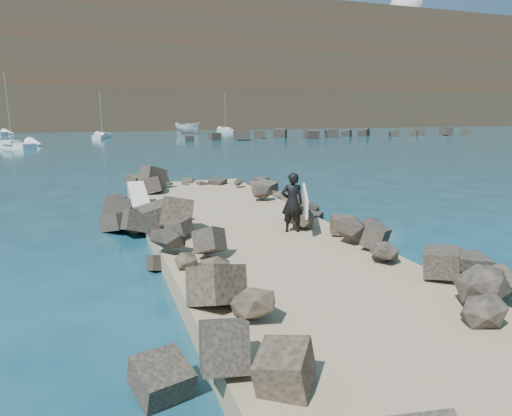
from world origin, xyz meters
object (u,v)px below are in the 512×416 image
object	(u,v)px
boat_imported	(188,128)
sailboat_d	(225,130)
radome	(406,13)
surfer_with_board	(294,202)
surfboard_resting	(139,197)

from	to	relation	value
boat_imported	sailboat_d	distance (m)	10.39
radome	surfer_with_board	bearing A→B (deg)	-127.63
boat_imported	radome	xyz separation A→B (m)	(108.28, 78.52, 43.07)
radome	boat_imported	bearing A→B (deg)	-144.05
surfer_with_board	radome	distance (m)	201.51
surfboard_resting	radome	size ratio (longest dim) A/B	0.13
surfboard_resting	sailboat_d	world-z (taller)	sailboat_d
surfer_with_board	radome	xyz separation A→B (m)	(120.23, 155.98, 42.65)
boat_imported	sailboat_d	world-z (taller)	sailboat_d
surfboard_resting	radome	world-z (taller)	radome
boat_imported	radome	distance (m)	140.52
surfboard_resting	boat_imported	world-z (taller)	boat_imported
surfboard_resting	sailboat_d	bearing A→B (deg)	72.26
surfer_with_board	radome	world-z (taller)	radome
radome	sailboat_d	bearing A→B (deg)	-143.40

